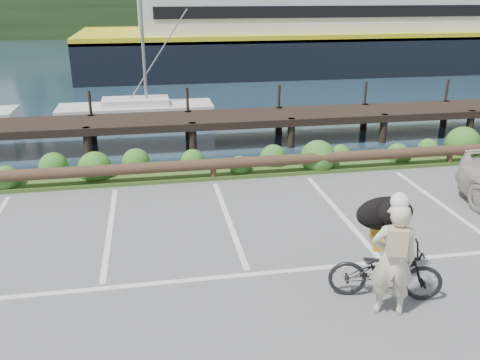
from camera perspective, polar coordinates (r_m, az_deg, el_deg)
The scene contains 7 objects.
ground at distance 9.73m, azimuth 0.54°, elevation -9.39°, with size 72.00×72.00×0.00m, color #5B5B5D.
harbor_backdrop at distance 86.95m, azimuth -9.31°, elevation 17.16°, with size 170.00×160.00×30.00m.
vegetation_strip at distance 14.49m, azimuth -3.36°, elevation 1.17°, with size 34.00×1.60×0.10m, color #3D5B21.
log_rail at distance 13.85m, azimuth -3.00°, elevation 0.03°, with size 32.00×0.30×0.60m, color #443021, non-canonical shape.
bicycle at distance 8.87m, azimuth 16.02°, elevation -9.82°, with size 0.65×1.86×0.98m, color black.
cyclist at distance 8.28m, azimuth 16.78°, elevation -8.54°, with size 0.70×0.46×1.91m, color beige.
dog at distance 9.05m, azimuth 15.94°, elevation -3.61°, with size 1.02×0.50×0.59m, color black.
Camera 1 is at (-1.58, -8.27, 4.87)m, focal length 38.00 mm.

